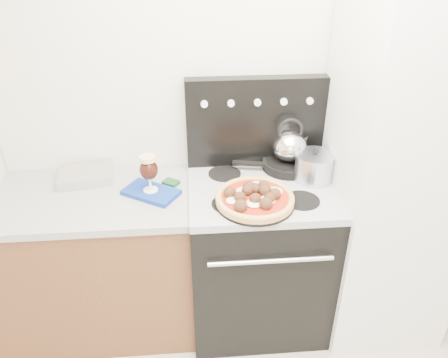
{
  "coord_description": "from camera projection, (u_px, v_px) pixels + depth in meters",
  "views": [
    {
      "loc": [
        -0.28,
        -0.75,
        2.11
      ],
      "look_at": [
        -0.13,
        1.05,
        1.05
      ],
      "focal_mm": 35.0,
      "sensor_mm": 36.0,
      "label": 1
    }
  ],
  "objects": [
    {
      "name": "oven_mitt",
      "position": [
        151.0,
        192.0,
        2.25
      ],
      "size": [
        0.32,
        0.28,
        0.02
      ],
      "primitive_type": "cube",
      "rotation": [
        0.0,
        0.0,
        -0.56
      ],
      "color": "navy",
      "rests_on": "countertop"
    },
    {
      "name": "fridge",
      "position": [
        394.0,
        179.0,
        2.3
      ],
      "size": [
        0.64,
        0.68,
        1.9
      ],
      "primitive_type": "cube",
      "color": "silver",
      "rests_on": "ground"
    },
    {
      "name": "base_cabinet",
      "position": [
        64.0,
        266.0,
        2.48
      ],
      "size": [
        1.45,
        0.6,
        0.86
      ],
      "primitive_type": "cube",
      "color": "brown",
      "rests_on": "ground"
    },
    {
      "name": "room_shell",
      "position": [
        284.0,
        244.0,
        1.36
      ],
      "size": [
        3.52,
        3.01,
        2.52
      ],
      "color": "beige",
      "rests_on": "ground"
    },
    {
      "name": "stove_body",
      "position": [
        258.0,
        257.0,
        2.53
      ],
      "size": [
        0.76,
        0.65,
        0.88
      ],
      "primitive_type": "cube",
      "color": "black",
      "rests_on": "ground"
    },
    {
      "name": "pizza",
      "position": [
        255.0,
        197.0,
        2.13
      ],
      "size": [
        0.46,
        0.46,
        0.05
      ],
      "primitive_type": null,
      "rotation": [
        0.0,
        0.0,
        0.21
      ],
      "color": "#F1BE74",
      "rests_on": "pizza_pan"
    },
    {
      "name": "countertop",
      "position": [
        48.0,
        200.0,
        2.25
      ],
      "size": [
        1.48,
        0.63,
        0.04
      ],
      "primitive_type": "cube",
      "color": "#9F9F9F",
      "rests_on": "base_cabinet"
    },
    {
      "name": "foil_sheet",
      "position": [
        86.0,
        176.0,
        2.37
      ],
      "size": [
        0.31,
        0.25,
        0.06
      ],
      "primitive_type": "cube",
      "rotation": [
        0.0,
        0.0,
        0.15
      ],
      "color": "white",
      "rests_on": "countertop"
    },
    {
      "name": "beer_glass",
      "position": [
        149.0,
        173.0,
        2.2
      ],
      "size": [
        0.1,
        0.1,
        0.2
      ],
      "primitive_type": null,
      "rotation": [
        0.0,
        0.0,
        0.11
      ],
      "color": "black",
      "rests_on": "oven_mitt"
    },
    {
      "name": "cooktop",
      "position": [
        261.0,
        190.0,
        2.3
      ],
      "size": [
        0.76,
        0.65,
        0.04
      ],
      "primitive_type": "cube",
      "color": "#ADADB2",
      "rests_on": "stove_body"
    },
    {
      "name": "tea_kettle",
      "position": [
        289.0,
        143.0,
        2.38
      ],
      "size": [
        0.23,
        0.23,
        0.21
      ],
      "primitive_type": null,
      "rotation": [
        0.0,
        0.0,
        -0.22
      ],
      "color": "silver",
      "rests_on": "skillet"
    },
    {
      "name": "skillet",
      "position": [
        288.0,
        164.0,
        2.44
      ],
      "size": [
        0.33,
        0.33,
        0.05
      ],
      "primitive_type": "cylinder",
      "rotation": [
        0.0,
        0.0,
        -0.2
      ],
      "color": "black",
      "rests_on": "cooktop"
    },
    {
      "name": "backguard",
      "position": [
        255.0,
        122.0,
        2.4
      ],
      "size": [
        0.76,
        0.08,
        0.5
      ],
      "primitive_type": "cube",
      "color": "black",
      "rests_on": "cooktop"
    },
    {
      "name": "stock_pot",
      "position": [
        314.0,
        168.0,
        2.31
      ],
      "size": [
        0.25,
        0.25,
        0.14
      ],
      "primitive_type": "cylinder",
      "rotation": [
        0.0,
        0.0,
        -0.28
      ],
      "color": "silver",
      "rests_on": "cooktop"
    },
    {
      "name": "pizza_pan",
      "position": [
        255.0,
        203.0,
        2.15
      ],
      "size": [
        0.47,
        0.47,
        0.01
      ],
      "primitive_type": "cylinder",
      "rotation": [
        0.0,
        0.0,
        -0.25
      ],
      "color": "black",
      "rests_on": "cooktop"
    }
  ]
}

